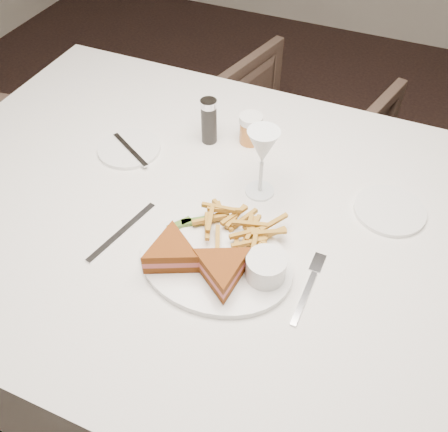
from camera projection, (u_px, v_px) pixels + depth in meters
ground at (297, 382)px, 1.63m from camera, size 5.00×5.00×0.00m
table at (231, 309)px, 1.39m from camera, size 1.58×1.05×0.75m
chair_far at (294, 137)px, 2.03m from camera, size 0.72×0.69×0.62m
table_setting at (229, 221)px, 1.06m from camera, size 0.81×0.61×0.18m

